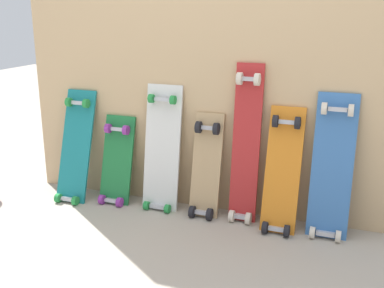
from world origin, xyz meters
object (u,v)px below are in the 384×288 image
(skateboard_natural, at_px, (206,170))
(skateboard_blue, at_px, (332,172))
(skateboard_green, at_px, (116,165))
(skateboard_white, at_px, (162,153))
(skateboard_red, at_px, (246,149))
(skateboard_teal, at_px, (75,151))
(skateboard_orange, at_px, (282,176))

(skateboard_natural, bearing_deg, skateboard_blue, -0.41)
(skateboard_green, bearing_deg, skateboard_natural, 0.79)
(skateboard_white, distance_m, skateboard_red, 0.54)
(skateboard_natural, distance_m, skateboard_red, 0.28)
(skateboard_teal, height_order, skateboard_blue, skateboard_blue)
(skateboard_red, bearing_deg, skateboard_blue, -2.80)
(skateboard_red, bearing_deg, skateboard_teal, -176.68)
(skateboard_white, bearing_deg, skateboard_teal, -174.62)
(skateboard_red, bearing_deg, skateboard_orange, -11.73)
(skateboard_red, height_order, skateboard_orange, skateboard_red)
(skateboard_orange, bearing_deg, skateboard_natural, 176.51)
(skateboard_green, xyz_separation_m, skateboard_white, (0.32, 0.02, 0.11))
(skateboard_orange, bearing_deg, skateboard_red, 168.27)
(skateboard_natural, relative_size, skateboard_blue, 0.80)
(skateboard_red, height_order, skateboard_blue, skateboard_red)
(skateboard_green, bearing_deg, skateboard_blue, 0.14)
(skateboard_teal, xyz_separation_m, skateboard_white, (0.60, 0.06, 0.04))
(skateboard_white, xyz_separation_m, skateboard_orange, (0.76, -0.04, -0.04))
(skateboard_teal, distance_m, skateboard_orange, 1.36)
(skateboard_blue, bearing_deg, skateboard_red, 177.20)
(skateboard_red, relative_size, skateboard_orange, 1.30)
(skateboard_natural, bearing_deg, skateboard_orange, -3.49)
(skateboard_teal, relative_size, skateboard_red, 0.79)
(skateboard_teal, bearing_deg, skateboard_green, 7.73)
(skateboard_white, height_order, skateboard_orange, skateboard_white)
(skateboard_teal, height_order, skateboard_green, skateboard_teal)
(skateboard_natural, bearing_deg, skateboard_teal, -177.00)
(skateboard_green, bearing_deg, skateboard_white, 3.27)
(skateboard_teal, xyz_separation_m, skateboard_red, (1.13, 0.07, 0.12))
(skateboard_orange, height_order, skateboard_blue, skateboard_blue)
(skateboard_white, bearing_deg, skateboard_green, -176.73)
(skateboard_white, xyz_separation_m, skateboard_red, (0.53, 0.01, 0.08))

